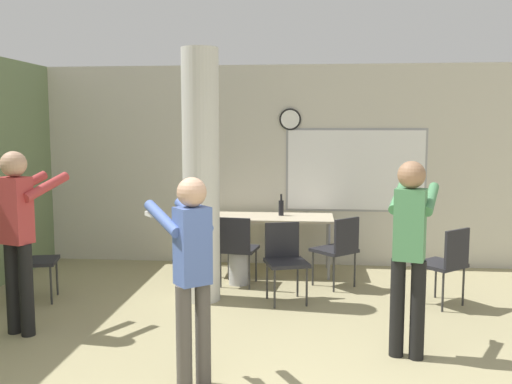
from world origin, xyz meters
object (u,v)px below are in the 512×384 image
folding_table (263,220)px  chair_mid_room (446,260)px  bottle_on_table (281,207)px  chair_table_front (285,256)px  chair_by_left_wall (29,256)px  chair_table_right (338,246)px  chair_table_left (237,245)px  person_watching_back (19,228)px  person_playing_front (191,265)px  person_playing_side (410,243)px

folding_table → chair_mid_room: (2.09, -1.27, -0.20)m
bottle_on_table → chair_table_front: bottle_on_table is taller
chair_by_left_wall → chair_mid_room: size_ratio=1.00×
chair_table_front → chair_table_right: bearing=43.2°
folding_table → chair_table_left: chair_table_left is taller
chair_table_left → person_watching_back: size_ratio=0.50×
chair_by_left_wall → person_watching_back: bearing=-66.7°
chair_mid_room → person_playing_front: (-2.34, -2.18, 0.43)m
chair_table_left → person_playing_front: size_ratio=0.55×
chair_mid_room → person_playing_front: person_playing_front is taller
chair_by_left_wall → chair_table_front: same height
chair_mid_room → chair_table_front: (-1.74, 0.04, 0.00)m
chair_table_front → folding_table: bearing=105.8°
chair_by_left_wall → person_playing_side: person_playing_side is taller
chair_table_left → person_watching_back: (-1.81, -1.78, 0.51)m
bottle_on_table → person_playing_front: size_ratio=0.18×
folding_table → chair_by_left_wall: 2.93m
folding_table → chair_table_right: bearing=-33.8°
chair_table_right → person_watching_back: size_ratio=0.50×
chair_by_left_wall → chair_table_left: same height
folding_table → person_playing_side: bearing=-61.6°
chair_mid_room → chair_table_right: same height
folding_table → person_watching_back: 3.26m
chair_table_front → person_watching_back: 2.78m
chair_table_left → person_playing_side: (1.72, -1.99, 0.47)m
folding_table → chair_by_left_wall: size_ratio=2.13×
folding_table → chair_table_front: 1.30m
chair_by_left_wall → person_watching_back: (0.42, -0.98, 0.51)m
person_playing_side → folding_table: bearing=118.4°
person_playing_side → chair_mid_room: bearing=66.0°
person_playing_front → person_watching_back: 2.07m
bottle_on_table → chair_table_front: (0.11, -1.31, -0.36)m
chair_mid_room → person_playing_side: 1.63m
bottle_on_table → person_watching_back: person_watching_back is taller
folding_table → bottle_on_table: size_ratio=6.39×
chair_by_left_wall → folding_table: bearing=31.2°
chair_mid_room → person_watching_back: size_ratio=0.50×
chair_table_left → person_watching_back: 2.59m
chair_table_right → chair_table_left: same height
bottle_on_table → person_playing_front: (-0.48, -3.53, 0.06)m
folding_table → person_playing_side: (1.46, -2.70, 0.27)m
chair_table_front → person_playing_front: person_playing_front is taller
chair_table_left → person_playing_front: 2.77m
folding_table → chair_table_front: (0.35, -1.23, -0.20)m
person_playing_front → bottle_on_table: bearing=82.2°
chair_table_right → bottle_on_table: bearing=135.2°
chair_by_left_wall → chair_table_left: size_ratio=1.00×
person_watching_back → person_playing_side: size_ratio=1.03×
bottle_on_table → chair_table_right: bottle_on_table is taller
chair_by_left_wall → person_playing_side: size_ratio=0.52×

